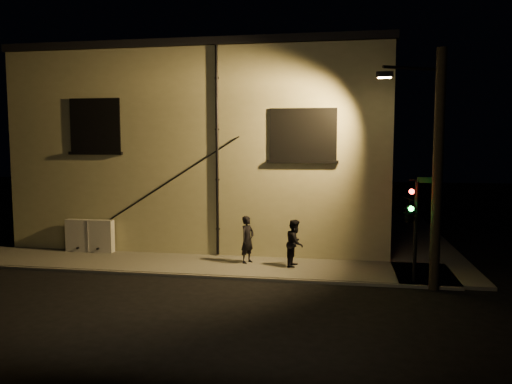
% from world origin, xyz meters
% --- Properties ---
extents(ground, '(90.00, 90.00, 0.00)m').
position_xyz_m(ground, '(0.00, 0.00, 0.00)').
color(ground, black).
extents(sidewalk, '(21.00, 16.00, 0.12)m').
position_xyz_m(sidewalk, '(1.22, 4.39, 0.06)').
color(sidewalk, '#5F5F56').
rests_on(sidewalk, ground).
extents(building, '(16.20, 12.23, 8.80)m').
position_xyz_m(building, '(-3.00, 8.99, 4.40)').
color(building, '#BAB786').
rests_on(building, ground).
extents(utility_cabinet, '(2.06, 0.35, 1.35)m').
position_xyz_m(utility_cabinet, '(-7.25, 2.70, 0.80)').
color(utility_cabinet, beige).
rests_on(utility_cabinet, sidewalk).
extents(pedestrian_a, '(0.68, 0.78, 1.79)m').
position_xyz_m(pedestrian_a, '(-0.38, 1.91, 1.01)').
color(pedestrian_a, black).
rests_on(pedestrian_a, sidewalk).
extents(pedestrian_b, '(0.77, 0.93, 1.74)m').
position_xyz_m(pedestrian_b, '(1.45, 1.68, 0.99)').
color(pedestrian_b, black).
rests_on(pedestrian_b, sidewalk).
extents(traffic_signal, '(1.27, 2.03, 3.44)m').
position_xyz_m(traffic_signal, '(5.31, 0.19, 2.44)').
color(traffic_signal, black).
rests_on(traffic_signal, sidewalk).
extents(streetlamp_pole, '(2.03, 1.40, 7.57)m').
position_xyz_m(streetlamp_pole, '(5.97, -0.05, 3.99)').
color(streetlamp_pole, black).
rests_on(streetlamp_pole, ground).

